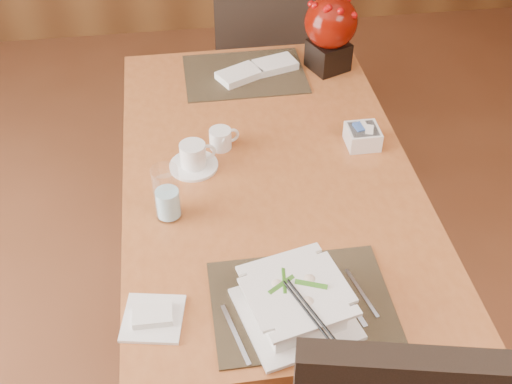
{
  "coord_description": "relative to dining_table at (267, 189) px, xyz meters",
  "views": [
    {
      "loc": [
        -0.26,
        -0.94,
        2.03
      ],
      "look_at": [
        -0.07,
        0.35,
        0.87
      ],
      "focal_mm": 45.0,
      "sensor_mm": 36.0,
      "label": 1
    }
  ],
  "objects": [
    {
      "name": "dining_table",
      "position": [
        0.0,
        0.0,
        0.0
      ],
      "size": [
        0.9,
        1.5,
        0.75
      ],
      "color": "#B46332",
      "rests_on": "ground"
    },
    {
      "name": "placemat_near",
      "position": [
        0.0,
        -0.55,
        0.1
      ],
      "size": [
        0.45,
        0.33,
        0.01
      ],
      "primitive_type": "cube",
      "color": "black",
      "rests_on": "dining_table"
    },
    {
      "name": "placemat_far",
      "position": [
        0.0,
        0.55,
        0.1
      ],
      "size": [
        0.45,
        0.33,
        0.01
      ],
      "primitive_type": "cube",
      "color": "black",
      "rests_on": "dining_table"
    },
    {
      "name": "soup_setting",
      "position": [
        -0.02,
        -0.59,
        0.15
      ],
      "size": [
        0.31,
        0.31,
        0.11
      ],
      "rotation": [
        0.0,
        0.0,
        0.23
      ],
      "color": "white",
      "rests_on": "dining_table"
    },
    {
      "name": "coffee_cup",
      "position": [
        -0.23,
        0.03,
        0.13
      ],
      "size": [
        0.15,
        0.15,
        0.09
      ],
      "rotation": [
        0.0,
        0.0,
        0.09
      ],
      "color": "white",
      "rests_on": "dining_table"
    },
    {
      "name": "water_glass",
      "position": [
        -0.31,
        -0.18,
        0.18
      ],
      "size": [
        0.09,
        0.09,
        0.17
      ],
      "primitive_type": "cylinder",
      "rotation": [
        0.0,
        0.0,
        -0.17
      ],
      "color": "silver",
      "rests_on": "dining_table"
    },
    {
      "name": "creamer_jug",
      "position": [
        -0.14,
        0.12,
        0.13
      ],
      "size": [
        0.11,
        0.11,
        0.07
      ],
      "primitive_type": null,
      "rotation": [
        0.0,
        0.0,
        0.25
      ],
      "color": "white",
      "rests_on": "dining_table"
    },
    {
      "name": "sugar_caddy",
      "position": [
        0.32,
        0.07,
        0.13
      ],
      "size": [
        0.1,
        0.1,
        0.06
      ],
      "primitive_type": "cube",
      "rotation": [
        0.0,
        0.0,
        0.01
      ],
      "color": "white",
      "rests_on": "dining_table"
    },
    {
      "name": "berry_decor",
      "position": [
        0.32,
        0.55,
        0.26
      ],
      "size": [
        0.2,
        0.2,
        0.29
      ],
      "rotation": [
        0.0,
        0.0,
        0.39
      ],
      "color": "black",
      "rests_on": "dining_table"
    },
    {
      "name": "napkins_far",
      "position": [
        0.06,
        0.55,
        0.12
      ],
      "size": [
        0.33,
        0.21,
        0.03
      ],
      "primitive_type": null,
      "rotation": [
        0.0,
        0.0,
        0.36
      ],
      "color": "white",
      "rests_on": "dining_table"
    },
    {
      "name": "bread_plate",
      "position": [
        -0.37,
        -0.55,
        0.1
      ],
      "size": [
        0.17,
        0.17,
        0.01
      ],
      "primitive_type": "cube",
      "rotation": [
        0.0,
        0.0,
        -0.19
      ],
      "color": "white",
      "rests_on": "dining_table"
    },
    {
      "name": "far_chair",
      "position": [
        0.17,
        1.08,
        -0.08
      ],
      "size": [
        0.53,
        0.53,
        1.02
      ],
      "rotation": [
        0.0,
        0.0,
        3.03
      ],
      "color": "black",
      "rests_on": "ground"
    }
  ]
}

